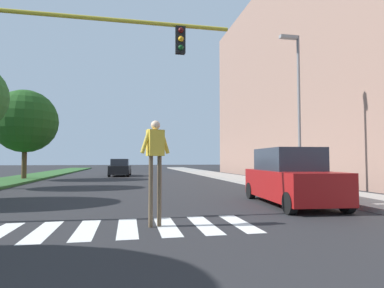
# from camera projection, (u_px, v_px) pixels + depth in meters

# --- Properties ---
(ground_plane) EXTENTS (140.00, 140.00, 0.00)m
(ground_plane) POSITION_uv_depth(u_px,v_px,m) (128.00, 177.00, 28.33)
(ground_plane) COLOR #262628
(crosswalk) EXTENTS (5.85, 2.20, 0.01)m
(crosswalk) POSITION_uv_depth(u_px,v_px,m) (128.00, 228.00, 7.20)
(crosswalk) COLOR silver
(crosswalk) RESTS_ON ground_plane
(median_strip) EXTENTS (3.50, 64.00, 0.15)m
(median_strip) POSITION_uv_depth(u_px,v_px,m) (21.00, 179.00, 24.75)
(median_strip) COLOR #2D5B28
(median_strip) RESTS_ON ground_plane
(tree_distant) EXTENTS (4.79, 4.79, 6.76)m
(tree_distant) POSITION_uv_depth(u_px,v_px,m) (25.00, 121.00, 24.12)
(tree_distant) COLOR #4C3823
(tree_distant) RESTS_ON median_strip
(apartment_block_right) EXTENTS (12.61, 36.15, 17.10)m
(apartment_block_right) POSITION_uv_depth(u_px,v_px,m) (364.00, 70.00, 24.45)
(apartment_block_right) COLOR #937060
(apartment_block_right) RESTS_ON ground_plane
(sidewalk_right) EXTENTS (3.00, 64.00, 0.15)m
(sidewalk_right) POSITION_uv_depth(u_px,v_px,m) (227.00, 176.00, 28.07)
(sidewalk_right) COLOR #9E9991
(sidewalk_right) RESTS_ON ground_plane
(street_lamp_right) EXTENTS (1.02, 0.24, 7.50)m
(street_lamp_right) POSITION_uv_depth(u_px,v_px,m) (297.00, 97.00, 15.32)
(street_lamp_right) COLOR slate
(street_lamp_right) RESTS_ON sidewalk_right
(pedestrian_performer) EXTENTS (0.73, 0.35, 2.49)m
(pedestrian_performer) POSITION_uv_depth(u_px,v_px,m) (155.00, 155.00, 7.43)
(pedestrian_performer) COLOR brown
(pedestrian_performer) RESTS_ON ground_plane
(suv_crossing) EXTENTS (2.31, 4.74, 1.97)m
(suv_crossing) POSITION_uv_depth(u_px,v_px,m) (290.00, 178.00, 11.01)
(suv_crossing) COLOR maroon
(suv_crossing) RESTS_ON ground_plane
(sedan_midblock) EXTENTS (2.11, 4.58, 1.65)m
(sedan_midblock) POSITION_uv_depth(u_px,v_px,m) (120.00, 168.00, 30.18)
(sedan_midblock) COLOR black
(sedan_midblock) RESTS_ON ground_plane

